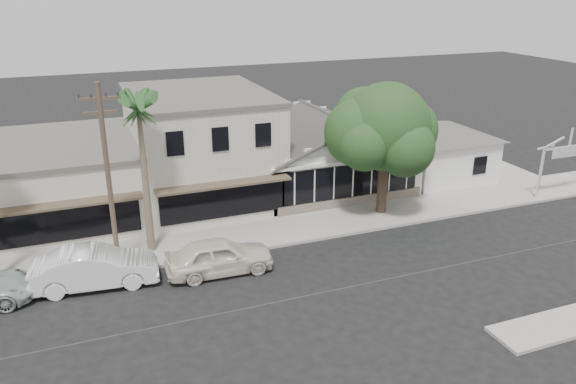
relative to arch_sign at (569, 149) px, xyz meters
name	(u,v)px	position (x,y,z in m)	size (l,w,h in m)	color
ground	(339,289)	(-18.40, -5.30, -3.16)	(140.00, 140.00, 0.00)	black
sidewalk_north	(137,253)	(-26.40, 1.45, -3.08)	(90.00, 3.50, 0.15)	#9E9991
corner_shop	(325,149)	(-13.40, 7.17, -0.54)	(10.40, 8.60, 5.10)	white
side_cottage	(437,156)	(-5.20, 6.20, -1.66)	(6.00, 6.00, 3.00)	white
arch_sign	(569,149)	(0.00, 0.00, 0.00)	(4.12, 0.12, 3.95)	white
row_building_near	(201,148)	(-21.40, 8.20, 0.09)	(8.00, 10.00, 6.50)	silver
row_building_midnear	(47,183)	(-30.40, 8.20, -1.06)	(10.00, 10.00, 4.20)	silver
utility_pole	(108,177)	(-27.40, -0.10, 1.63)	(1.80, 0.24, 9.00)	brown
car_0	(219,256)	(-22.95, -1.84, -2.30)	(2.03, 5.04, 1.72)	silver
car_1	(95,268)	(-28.47, -1.02, -2.25)	(1.92, 5.50, 1.81)	white
shade_tree	(383,129)	(-12.29, 1.87, 1.97)	(7.03, 6.35, 7.80)	#413227
palm_east	(138,107)	(-25.65, 1.46, 4.34)	(2.76, 2.76, 8.76)	#726651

